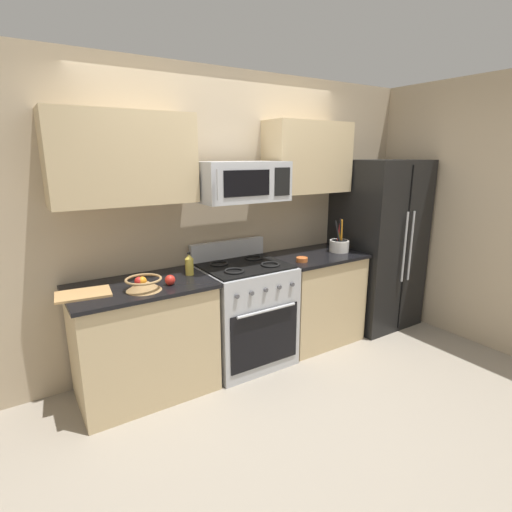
# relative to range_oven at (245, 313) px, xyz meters

# --- Properties ---
(ground_plane) EXTENTS (16.00, 16.00, 0.00)m
(ground_plane) POSITION_rel_range_oven_xyz_m (0.00, -0.66, -0.47)
(ground_plane) COLOR gray
(wall_back) EXTENTS (8.00, 0.10, 2.60)m
(wall_back) POSITION_rel_range_oven_xyz_m (0.00, 0.40, 0.83)
(wall_back) COLOR tan
(wall_back) RESTS_ON ground
(counter_left) EXTENTS (1.07, 0.66, 0.91)m
(counter_left) POSITION_rel_range_oven_xyz_m (-0.93, -0.00, -0.02)
(counter_left) COLOR tan
(counter_left) RESTS_ON ground
(range_oven) EXTENTS (0.76, 0.70, 1.09)m
(range_oven) POSITION_rel_range_oven_xyz_m (0.00, 0.00, 0.00)
(range_oven) COLOR #B2B5BA
(range_oven) RESTS_ON ground
(counter_right) EXTENTS (0.89, 0.66, 0.91)m
(counter_right) POSITION_rel_range_oven_xyz_m (0.83, -0.00, -0.02)
(counter_right) COLOR tan
(counter_right) RESTS_ON ground
(refrigerator) EXTENTS (0.83, 0.77, 1.82)m
(refrigerator) POSITION_rel_range_oven_xyz_m (1.71, -0.02, 0.44)
(refrigerator) COLOR black
(refrigerator) RESTS_ON ground
(wall_right) EXTENTS (0.10, 8.00, 2.60)m
(wall_right) POSITION_rel_range_oven_xyz_m (2.23, -0.66, 0.83)
(wall_right) COLOR tan
(wall_right) RESTS_ON ground
(microwave) EXTENTS (0.77, 0.44, 0.33)m
(microwave) POSITION_rel_range_oven_xyz_m (-0.00, 0.03, 1.18)
(microwave) COLOR #B2B5BA
(upper_cabinets_left) EXTENTS (1.06, 0.34, 0.67)m
(upper_cabinets_left) POSITION_rel_range_oven_xyz_m (-0.93, 0.18, 1.37)
(upper_cabinets_left) COLOR tan
(upper_cabinets_right) EXTENTS (0.88, 0.34, 0.67)m
(upper_cabinets_right) POSITION_rel_range_oven_xyz_m (0.84, 0.18, 1.37)
(upper_cabinets_right) COLOR tan
(utensil_crock) EXTENTS (0.20, 0.20, 0.34)m
(utensil_crock) POSITION_rel_range_oven_xyz_m (1.10, -0.05, 0.51)
(utensil_crock) COLOR white
(utensil_crock) RESTS_ON counter_right
(fruit_basket) EXTENTS (0.26, 0.26, 0.10)m
(fruit_basket) POSITION_rel_range_oven_xyz_m (-0.94, -0.14, 0.49)
(fruit_basket) COLOR #9E7A4C
(fruit_basket) RESTS_ON counter_left
(apple_loose) EXTENTS (0.08, 0.08, 0.08)m
(apple_loose) POSITION_rel_range_oven_xyz_m (-0.73, -0.13, 0.48)
(apple_loose) COLOR red
(apple_loose) RESTS_ON counter_left
(cutting_board) EXTENTS (0.39, 0.29, 0.02)m
(cutting_board) POSITION_rel_range_oven_xyz_m (-1.33, -0.01, 0.45)
(cutting_board) COLOR tan
(cutting_board) RESTS_ON counter_left
(bottle_oil) EXTENTS (0.07, 0.07, 0.19)m
(bottle_oil) POSITION_rel_range_oven_xyz_m (-0.50, 0.03, 0.52)
(bottle_oil) COLOR gold
(bottle_oil) RESTS_ON counter_left
(prep_bowl) EXTENTS (0.11, 0.11, 0.04)m
(prep_bowl) POSITION_rel_range_oven_xyz_m (0.53, -0.15, 0.46)
(prep_bowl) COLOR #D1662D
(prep_bowl) RESTS_ON counter_right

